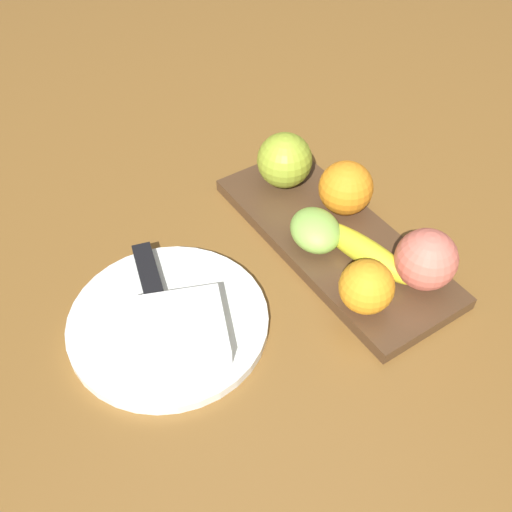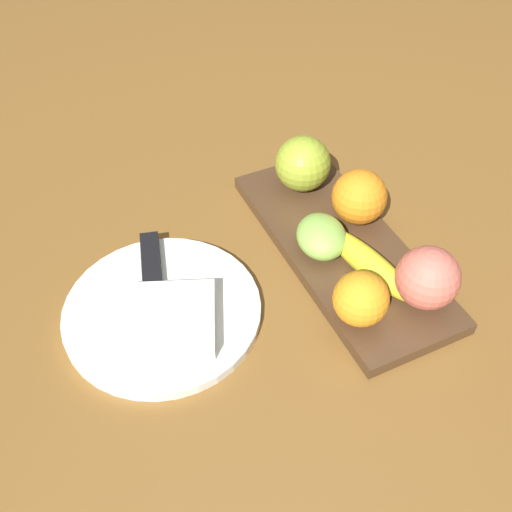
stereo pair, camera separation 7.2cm
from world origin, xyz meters
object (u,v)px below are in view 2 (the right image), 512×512
Objects in this scene: dinner_plate at (162,311)px; apple at (303,164)px; orange_near_banana at (361,299)px; fruit_tray at (341,247)px; grape_bunch at (321,236)px; folded_napkin at (169,320)px; knife at (152,269)px; peach at (428,278)px; orange_near_apple at (359,197)px; banana at (368,263)px.

apple is at bearing 116.20° from dinner_plate.
apple reaches higher than orange_near_banana.
apple is (-0.13, 0.01, 0.05)m from fruit_tray.
apple is 1.04× the size of grape_bunch.
fruit_tray is 0.25m from folded_napkin.
knife is (-0.06, 0.01, 0.01)m from dinner_plate.
grape_bunch is at bearing -151.05° from peach.
fruit_tray is at bearing -51.92° from orange_near_apple.
apple is 0.13m from grape_bunch.
dinner_plate is (0.13, -0.26, -0.05)m from apple.
fruit_tray reaches higher than dinner_plate.
fruit_tray is 0.14m from peach.
banana is 0.26m from dinner_plate.
orange_near_apple reaches higher than folded_napkin.
peach is (0.01, 0.08, 0.01)m from orange_near_banana.
orange_near_banana is 0.24m from dinner_plate.
grape_bunch is at bearing 16.37° from banana.
apple is 1.06× the size of orange_near_apple.
apple is 0.10m from orange_near_apple.
knife is (-0.06, -0.21, -0.02)m from grape_bunch.
orange_near_apple is 0.17m from orange_near_banana.
peach is 0.30m from folded_napkin.
apple is at bearing 176.69° from fruit_tray.
knife reaches higher than fruit_tray.
grape_bunch is 0.22m from dinner_plate.
orange_near_banana reaches higher than knife.
orange_near_banana is 0.26m from knife.
apple is at bearing -13.82° from banana.
grape_bunch is (0.03, -0.07, -0.01)m from orange_near_apple.
folded_napkin reaches higher than dinner_plate.
folded_napkin is (-0.03, -0.25, -0.01)m from banana.
banana is 0.27m from knife.
folded_napkin is at bearing -107.98° from peach.
grape_bunch is at bearing -93.52° from fruit_tray.
grape_bunch is (0.12, -0.04, -0.02)m from apple.
orange_near_banana is 0.86× the size of grape_bunch.
orange_near_banana reaches higher than banana.
folded_napkin is 0.09m from knife.
banana is 0.25m from folded_napkin.
orange_near_apple is 0.08m from grape_bunch.
fruit_tray is 0.07m from orange_near_apple.
grape_bunch is at bearing -17.38° from apple.
knife is at bearing 51.88° from banana.
apple reaches higher than grape_bunch.
apple reaches higher than banana.
banana is 0.63× the size of dinner_plate.
orange_near_apple is at bearing 96.53° from dinner_plate.
dinner_plate is at bearing -90.00° from fruit_tray.
grape_bunch reaches higher than banana.
fruit_tray is 4.85× the size of peach.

